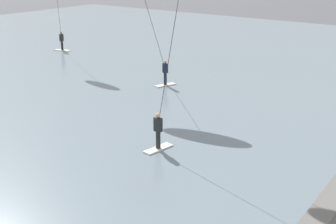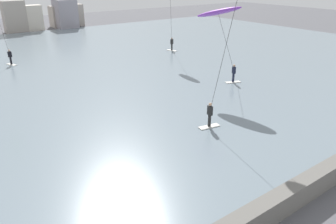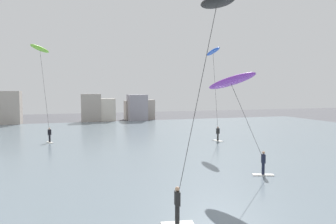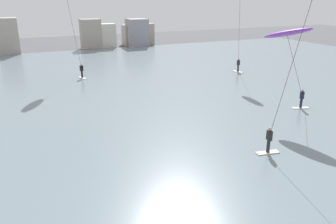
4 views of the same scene
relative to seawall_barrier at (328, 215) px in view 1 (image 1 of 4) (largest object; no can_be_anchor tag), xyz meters
The scene contains 1 object.
seawall_barrier is the anchor object (origin of this frame).
Camera 1 is at (-12.10, 1.40, 7.96)m, focal length 46.81 mm.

